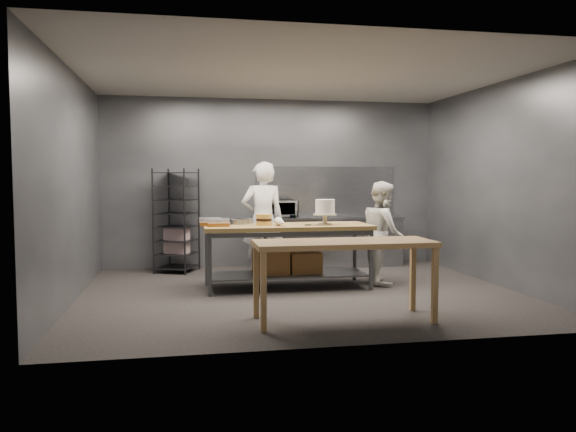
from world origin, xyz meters
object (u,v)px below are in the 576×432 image
at_px(near_counter, 344,249).
at_px(microwave, 281,209).
at_px(work_table, 287,249).
at_px(chef_behind, 263,220).
at_px(chef_right, 383,232).
at_px(frosted_cake_stand, 325,208).
at_px(speed_rack, 177,221).
at_px(layer_cake, 264,220).

distance_m(near_counter, microwave, 3.75).
distance_m(work_table, chef_behind, 0.93).
bearing_deg(chef_right, frosted_cake_stand, 108.99).
bearing_deg(frosted_cake_stand, speed_rack, 139.44).
xyz_separation_m(frosted_cake_stand, layer_cake, (-0.88, 0.08, -0.16)).
bearing_deg(frosted_cake_stand, chef_behind, 129.79).
relative_size(microwave, layer_cake, 2.42).
bearing_deg(speed_rack, layer_cake, -54.33).
distance_m(chef_behind, frosted_cake_stand, 1.23).
height_order(work_table, chef_right, chef_right).
bearing_deg(microwave, chef_behind, -115.90).
bearing_deg(frosted_cake_stand, chef_right, 10.96).
relative_size(near_counter, microwave, 3.69).
relative_size(work_table, near_counter, 1.20).
xyz_separation_m(speed_rack, microwave, (1.82, 0.08, 0.19)).
xyz_separation_m(chef_behind, microwave, (0.47, 0.97, 0.13)).
bearing_deg(speed_rack, chef_behind, -33.33).
distance_m(chef_behind, layer_cake, 0.86).
distance_m(work_table, microwave, 1.87).
xyz_separation_m(microwave, frosted_cake_stand, (0.31, -1.90, 0.11)).
bearing_deg(near_counter, chef_right, 59.35).
height_order(chef_right, microwave, chef_right).
distance_m(near_counter, chef_right, 2.36).
bearing_deg(near_counter, frosted_cake_stand, 82.12).
bearing_deg(near_counter, microwave, 90.77).
bearing_deg(work_table, frosted_cake_stand, -10.51).
bearing_deg(speed_rack, near_counter, -62.99).
relative_size(chef_right, layer_cake, 6.89).
xyz_separation_m(chef_behind, frosted_cake_stand, (0.78, -0.93, 0.23)).
xyz_separation_m(work_table, microwave, (0.24, 1.80, 0.48)).
bearing_deg(microwave, speed_rack, -177.48).
relative_size(speed_rack, layer_cake, 7.80).
relative_size(near_counter, chef_behind, 1.08).
xyz_separation_m(work_table, chef_right, (1.49, 0.08, 0.20)).
bearing_deg(layer_cake, chef_right, 3.13).
bearing_deg(chef_behind, layer_cake, 81.21).
xyz_separation_m(speed_rack, chef_right, (3.07, -1.63, -0.08)).
height_order(speed_rack, microwave, speed_rack).
height_order(chef_behind, frosted_cake_stand, chef_behind).
bearing_deg(frosted_cake_stand, layer_cake, 174.57).
relative_size(chef_right, microwave, 2.85).
relative_size(chef_behind, microwave, 3.41).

